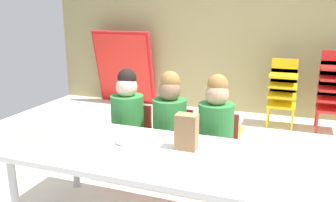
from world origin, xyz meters
name	(u,v)px	position (x,y,z in m)	size (l,w,h in m)	color
ground_plane	(192,183)	(0.01, 0.00, -0.01)	(5.53, 4.49, 0.02)	silver
back_wall	(242,11)	(0.00, 2.24, 1.35)	(5.53, 0.10, 2.70)	tan
craft_table	(157,159)	(-0.02, -0.69, 0.50)	(1.80, 0.75, 0.54)	white
seated_child_near_camera	(128,114)	(-0.51, -0.09, 0.55)	(0.33, 0.33, 0.92)	red
seated_child_middle_seat	(170,119)	(-0.15, -0.09, 0.55)	(0.32, 0.31, 0.92)	red
seated_child_far_right	(216,124)	(0.20, -0.09, 0.55)	(0.34, 0.34, 0.92)	red
kid_chair_yellow_stack	(283,88)	(0.60, 1.78, 0.46)	(0.32, 0.30, 0.80)	yellow
kid_chair_red_stack	(333,87)	(1.15, 1.78, 0.52)	(0.32, 0.30, 0.92)	red
folded_activity_table	(124,68)	(-1.65, 2.04, 0.54)	(0.90, 0.29, 1.09)	red
paper_bag_brown	(187,132)	(0.13, -0.59, 0.65)	(0.13, 0.09, 0.22)	#9E754C
paper_plate_near_edge	(126,144)	(-0.25, -0.65, 0.55)	(0.18, 0.18, 0.01)	white
paper_plate_center_table	(52,148)	(-0.64, -0.87, 0.55)	(0.18, 0.18, 0.01)	white
donut_powdered_on_plate	(125,141)	(-0.25, -0.65, 0.57)	(0.12, 0.12, 0.04)	white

